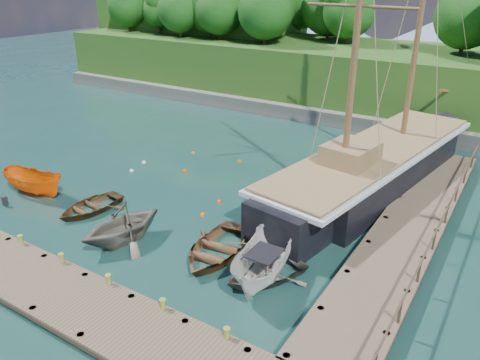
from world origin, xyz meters
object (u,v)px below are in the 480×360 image
(rowboat_0, at_px, (91,211))
(schooner, at_px, (373,171))
(rowboat_2, at_px, (216,255))
(cabin_boat_white, at_px, (263,280))
(rowboat_1, at_px, (124,242))
(motorboat_orange, at_px, (36,194))
(rowboat_3, at_px, (265,278))

(rowboat_0, relative_size, schooner, 0.15)
(schooner, bearing_deg, rowboat_2, -98.91)
(cabin_boat_white, bearing_deg, rowboat_0, 167.06)
(rowboat_1, distance_m, motorboat_orange, 8.78)
(motorboat_orange, height_order, schooner, schooner)
(rowboat_3, relative_size, schooner, 0.14)
(rowboat_2, bearing_deg, rowboat_3, -15.44)
(motorboat_orange, xyz_separation_m, schooner, (17.32, 12.17, 1.12))
(rowboat_1, relative_size, motorboat_orange, 0.96)
(rowboat_1, height_order, schooner, schooner)
(rowboat_1, distance_m, rowboat_2, 4.97)
(rowboat_1, relative_size, rowboat_3, 1.12)
(motorboat_orange, bearing_deg, rowboat_2, -93.99)
(rowboat_0, xyz_separation_m, rowboat_3, (11.75, -0.28, 0.00))
(cabin_boat_white, xyz_separation_m, schooner, (0.94, 12.35, 1.12))
(rowboat_3, distance_m, schooner, 12.30)
(rowboat_0, distance_m, rowboat_1, 4.31)
(rowboat_2, bearing_deg, schooner, 64.21)
(rowboat_1, relative_size, rowboat_2, 0.89)
(rowboat_2, bearing_deg, cabin_boat_white, -18.13)
(rowboat_2, xyz_separation_m, cabin_boat_white, (2.96, -0.56, 0.00))
(rowboat_2, relative_size, rowboat_3, 1.26)
(rowboat_0, height_order, motorboat_orange, motorboat_orange)
(schooner, bearing_deg, rowboat_1, -113.44)
(rowboat_0, relative_size, rowboat_2, 0.81)
(rowboat_0, xyz_separation_m, schooner, (12.69, 11.93, 1.12))
(cabin_boat_white, distance_m, schooner, 12.44)
(rowboat_0, bearing_deg, rowboat_3, 5.17)
(motorboat_orange, bearing_deg, rowboat_3, -95.73)
(rowboat_1, height_order, cabin_boat_white, rowboat_1)
(rowboat_0, height_order, rowboat_2, rowboat_2)
(cabin_boat_white, bearing_deg, motorboat_orange, 168.50)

